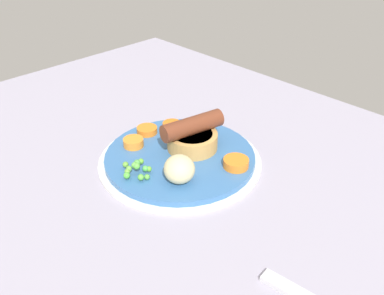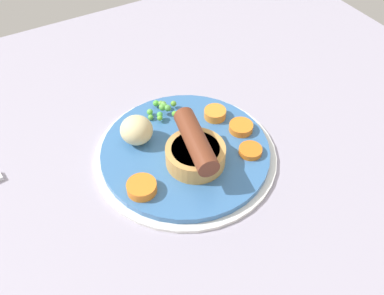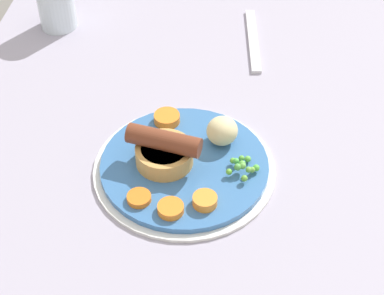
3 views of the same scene
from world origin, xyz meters
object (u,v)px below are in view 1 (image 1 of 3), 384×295
Objects in this scene: carrot_slice_2 at (236,163)px; carrot_slice_3 at (133,142)px; dinner_plate at (180,159)px; potato_chunk_0 at (179,169)px; carrot_slice_1 at (172,125)px; sausage_pudding at (192,136)px; pea_pile at (136,168)px; carrot_slice_0 at (147,130)px.

carrot_slice_2 is 1.18× the size of carrot_slice_3.
potato_chunk_0 is at bearing -43.45° from dinner_plate.
sausage_pudding is at bearing -17.03° from carrot_slice_1.
sausage_pudding is 2.76× the size of carrot_slice_2.
pea_pile is 7.66cm from carrot_slice_3.
carrot_slice_0 is at bearing 112.56° from carrot_slice_3.
carrot_slice_1 is 15.31cm from carrot_slice_2.
carrot_slice_2 is 16.49cm from carrot_slice_3.
carrot_slice_3 is (0.35, -8.37, 0.24)cm from carrot_slice_1.
carrot_slice_0 is 4.47cm from carrot_slice_1.
dinner_plate is 5.61× the size of potato_chunk_0.
pea_pile is at bearing -46.61° from carrot_slice_0.
carrot_slice_3 is (-11.73, 1.13, -1.34)cm from potato_chunk_0.
carrot_slice_2 is (8.05, 3.56, 1.47)cm from dinner_plate.
potato_chunk_0 is 14.50cm from carrot_slice_0.
sausage_pudding reaches higher than carrot_slice_2.
pea_pile is at bearing -94.03° from dinner_plate.
pea_pile is 1.54× the size of carrot_slice_3.
potato_chunk_0 reaches higher than carrot_slice_3.
potato_chunk_0 is (5.43, 3.22, 1.02)cm from pea_pile.
carrot_slice_1 is 0.99× the size of carrot_slice_3.
pea_pile is 1.46× the size of carrot_slice_0.
carrot_slice_0 is 4.46cm from carrot_slice_3.
sausage_pudding is at bearing 90.73° from dinner_plate.
carrot_slice_3 is at bearing -87.61° from carrot_slice_1.
potato_chunk_0 is 1.32× the size of carrot_slice_0.
carrot_slice_2 is (8.61, 11.40, -0.32)cm from pea_pile.
sausage_pudding is 2.11× the size of pea_pile.
dinner_plate is at bearing -156.15° from carrot_slice_2.
sausage_pudding reaches higher than pea_pile.
pea_pile is at bearing -127.04° from carrot_slice_2.
carrot_slice_1 is at bearing 175.07° from carrot_slice_2.
potato_chunk_0 is 1.40× the size of carrot_slice_3.
carrot_slice_0 is 1.07× the size of carrot_slice_1.
carrot_slice_0 is at bearing 133.39° from pea_pile.
dinner_plate is 8.93cm from carrot_slice_2.
carrot_slice_1 is (-6.65, 12.72, -0.57)cm from pea_pile.
potato_chunk_0 is (4.88, -4.62, 2.81)cm from dinner_plate.
carrot_slice_2 is (8.09, 0.88, -1.53)cm from sausage_pudding.
pea_pile is 1.31× the size of carrot_slice_2.
carrot_slice_0 is at bearing 175.82° from dinner_plate.
carrot_slice_0 is (-8.53, -2.06, -1.66)cm from sausage_pudding.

